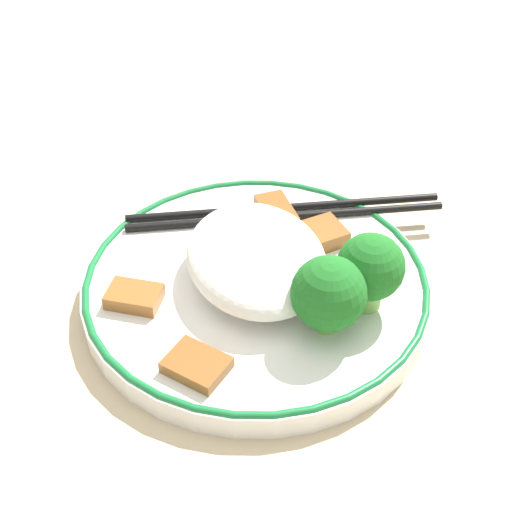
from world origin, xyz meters
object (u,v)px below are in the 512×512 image
object	(u,v)px
broccoli_back_center	(370,269)
broccoli_back_left	(329,294)
plate	(256,286)
chopsticks	(285,212)

from	to	relation	value
broccoli_back_center	broccoli_back_left	bearing A→B (deg)	111.38
broccoli_back_center	plate	bearing A→B (deg)	54.45
plate	broccoli_back_left	xyz separation A→B (m)	(-0.06, -0.03, 0.04)
chopsticks	plate	bearing A→B (deg)	146.71
broccoli_back_left	broccoli_back_center	bearing A→B (deg)	-68.62
plate	broccoli_back_center	xyz separation A→B (m)	(-0.04, -0.06, 0.04)
broccoli_back_center	chopsticks	world-z (taller)	broccoli_back_center
plate	broccoli_back_center	size ratio (longest dim) A/B	4.36
plate	broccoli_back_center	world-z (taller)	broccoli_back_center
broccoli_back_left	chopsticks	bearing A→B (deg)	-5.67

